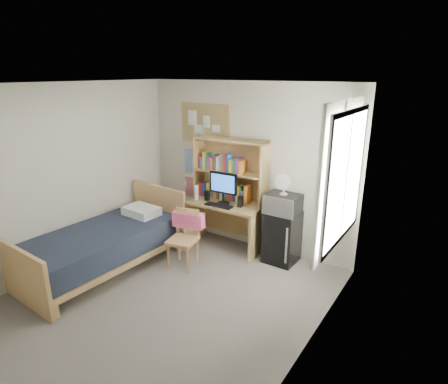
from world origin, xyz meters
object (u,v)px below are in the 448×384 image
Objects in this scene: desk_chair at (183,240)px; speaker_left at (207,196)px; bed at (103,250)px; microwave at (283,204)px; desk at (225,225)px; monitor at (223,188)px; speaker_right at (240,202)px; desk_fan at (284,185)px; mini_fridge at (282,237)px; bulletin_board at (205,123)px.

speaker_left is at bearing 88.48° from desk_chair.
microwave reaches higher than bed.
desk is 2.45× the size of monitor.
desk_fan is (0.66, 0.09, 0.35)m from speaker_right.
mini_fridge is at bearing 4.51° from monitor.
desk_fan is (1.12, 0.93, 0.77)m from desk_chair.
speaker_right is (0.30, -0.05, 0.47)m from desk.
desk_chair is at bearing -121.15° from speaker_right.
bulletin_board is 1.45m from speaker_right.
microwave is at bearing -90.00° from mini_fridge.
desk_chair is at bearing -139.67° from microwave.
speaker_left is (-0.15, 0.81, 0.42)m from desk_chair.
speaker_right is at bearing -171.84° from desk_fan.
monitor is at bearing 0.00° from speaker_left.
desk_fan is (2.02, 1.62, 0.89)m from bed.
desk_chair is 4.92× the size of speaker_right.
desk_fan reaches higher than mini_fridge.
desk_fan is at bearing 41.74° from bed.
desk_chair is 1.54m from microwave.
desk is 1.43× the size of desk_chair.
microwave is at bearing 0.50° from desk_fan.
speaker_left is at bearing -180.00° from speaker_right.
speaker_right is 0.63× the size of desk_fan.
mini_fridge is (1.12, 0.95, -0.03)m from desk_chair.
bulletin_board is 1.11× the size of desk_chair.
desk is at bearing -176.90° from microwave.
desk_fan is at bearing -9.57° from bulletin_board.
bulletin_board is 2.52m from bed.
microwave is at bearing 41.74° from bed.
desk is at bearing 68.65° from desk_chair.
speaker_right reaches higher than speaker_left.
mini_fridge is 0.36× the size of bed.
desk is 4.47× the size of desk_fan.
speaker_left is at bearing -174.13° from microwave.
bed is at bearing -154.50° from desk_chair.
speaker_left is (-1.26, -0.14, 0.45)m from mini_fridge.
bulletin_board is 0.43× the size of bed.
microwave is 0.28m from desk_fan.
speaker_right is 0.75m from desk_fan.
bulletin_board is 1.68m from desk.
microwave is at bearing 2.55° from speaker_left.
microwave is (2.02, 1.62, 0.62)m from bed.
microwave is (1.12, 0.93, 0.49)m from desk_chair.
speaker_left is at bearing -173.24° from mini_fridge.
bed is 1.76m from speaker_left.
microwave is (-0.00, -0.02, 0.53)m from mini_fridge.
desk_chair reaches higher than desk.
speaker_right reaches higher than bed.
desk_chair is 0.39× the size of bed.
desk_chair is (-0.15, -0.89, 0.04)m from desk.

